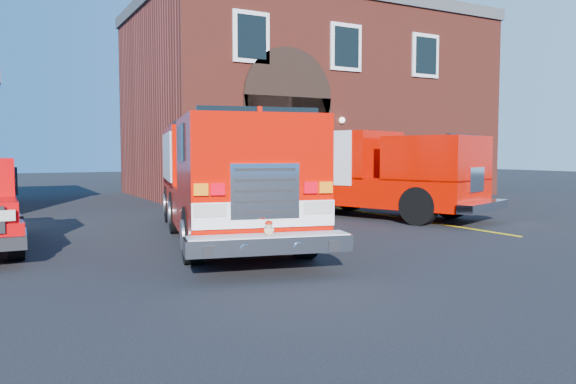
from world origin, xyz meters
TOP-DOWN VIEW (x-y plane):
  - ground at (0.00, 0.00)m, footprint 100.00×100.00m
  - parking_stripe_near at (6.50, 1.00)m, footprint 0.12×3.00m
  - parking_stripe_mid at (6.50, 4.00)m, footprint 0.12×3.00m
  - parking_stripe_far at (6.50, 7.00)m, footprint 0.12×3.00m
  - fire_station at (8.99, 13.98)m, footprint 15.20×10.20m
  - fire_engine at (0.45, 2.72)m, footprint 4.36×9.16m
  - secondary_truck at (5.80, 5.13)m, footprint 5.20×8.33m

SIDE VIEW (x-z plane):
  - ground at x=0.00m, z-range 0.00..0.00m
  - parking_stripe_near at x=6.50m, z-range 0.00..0.01m
  - parking_stripe_mid at x=6.50m, z-range 0.00..0.01m
  - parking_stripe_far at x=6.50m, z-range 0.00..0.01m
  - fire_engine at x=0.45m, z-range 0.05..2.77m
  - secondary_truck at x=5.80m, z-range 0.12..2.71m
  - fire_station at x=8.99m, z-range 0.03..8.48m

